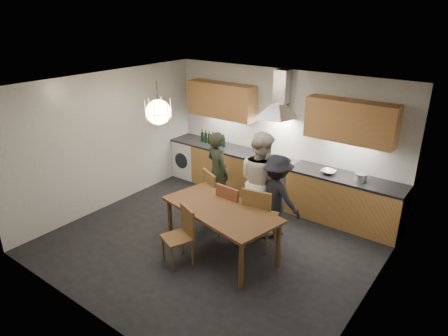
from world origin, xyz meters
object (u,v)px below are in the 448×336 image
Objects in this scene: chair_front at (182,232)px; person_left at (218,172)px; chair_back_left at (215,193)px; person_mid at (261,181)px; person_right at (276,196)px; wine_bottles at (213,138)px; mixing_bowl at (328,172)px; dining_table at (221,213)px; stock_pot at (361,178)px.

chair_front is 1.82m from person_left.
person_mid is (0.76, 0.32, 0.32)m from chair_back_left.
chair_back_left is 0.69× the size of person_right.
person_right is 2.48m from wine_bottles.
mixing_bowl is (1.81, 0.89, 0.15)m from person_left.
person_mid reaches higher than wine_bottles.
chair_back_left reaches higher than dining_table.
wine_bottles is at bearing -26.00° from chair_back_left.
person_left is (-0.62, 1.69, 0.27)m from chair_front.
chair_back_left is at bearing 46.86° from person_mid.
dining_table is 1.07m from person_mid.
chair_front is (0.37, -1.27, -0.05)m from chair_back_left.
person_right is 7.56× the size of stock_pot.
stock_pot is (1.38, 1.00, 0.08)m from person_mid.
person_mid reaches higher than dining_table.
chair_front is (-0.32, -0.55, -0.18)m from dining_table.
person_right is at bearing 87.06° from chair_front.
wine_bottles is (-3.25, 0.05, 0.07)m from stock_pot.
person_mid is 9.27× the size of stock_pot.
mixing_bowl reaches higher than chair_front.
person_mid is at bearing -144.15° from stock_pot.
person_mid reaches higher than person_left.
person_right is at bearing -166.71° from person_left.
person_mid is 1.23× the size of person_right.
stock_pot is (0.58, 0.01, 0.04)m from mixing_bowl.
wine_bottles is (-2.21, 1.08, 0.32)m from person_right.
chair_front is at bearing -60.71° from wine_bottles.
person_mid is 2.15m from wine_bottles.
dining_table is 2.22m from mixing_bowl.
person_right reaches higher than dining_table.
chair_back_left is 5.21× the size of stock_pot.
person_left reaches higher than chair_front.
person_mid is at bearing 97.67° from dining_table.
stock_pot is (1.05, 1.04, 0.24)m from person_right.
mixing_bowl is at bearing -1.23° from wine_bottles.
mixing_bowl is 1.35× the size of stock_pot.
chair_back_left is 1.82m from wine_bottles.
chair_back_left is 1.52× the size of wine_bottles.
dining_table is at bearing 81.40° from chair_front.
chair_back_left reaches higher than mixing_bowl.
person_left reaches higher than dining_table.
dining_table is 7.85× the size of mixing_bowl.
person_right is (0.33, -0.04, -0.16)m from person_mid.
chair_front is 4.72× the size of stock_pot.
chair_front is 2.87m from mixing_bowl.
mixing_bowl is at bearing 78.46° from dining_table.
chair_back_left is 1.14m from person_right.
person_right is at bearing -162.85° from person_mid.
chair_back_left is 1.33m from chair_front.
person_left is (-0.25, 0.41, 0.21)m from chair_back_left.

